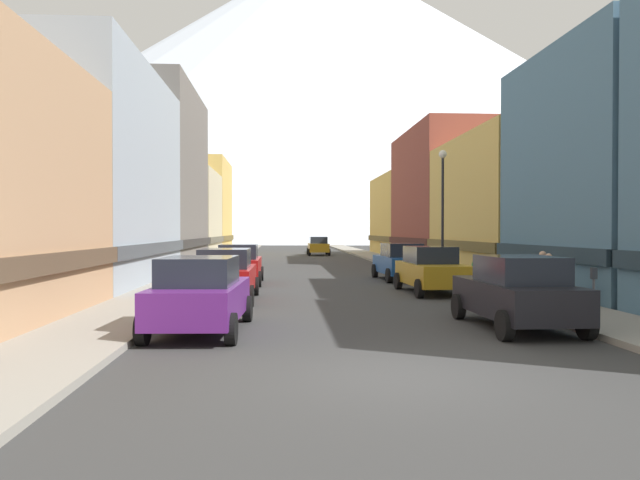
{
  "coord_description": "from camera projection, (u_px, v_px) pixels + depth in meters",
  "views": [
    {
      "loc": [
        -1.91,
        -9.83,
        2.4
      ],
      "look_at": [
        0.59,
        29.76,
        1.76
      ],
      "focal_mm": 34.24,
      "sensor_mm": 36.0,
      "label": 1
    }
  ],
  "objects": [
    {
      "name": "storefront_right_2",
      "position": [
        525.0,
        209.0,
        32.86
      ],
      "size": [
        7.7,
        12.35,
        7.42
      ],
      "color": "#D8B259",
      "rests_on": "ground"
    },
    {
      "name": "car_left_1",
      "position": [
        226.0,
        274.0,
        20.63
      ],
      "size": [
        2.1,
        4.42,
        1.78
      ],
      "color": "#9E1111",
      "rests_on": "ground"
    },
    {
      "name": "sidewalk_left",
      "position": [
        222.0,
        262.0,
        44.5
      ],
      "size": [
        2.5,
        100.0,
        0.15
      ],
      "primitive_type": "cube",
      "color": "gray",
      "rests_on": "ground"
    },
    {
      "name": "storefront_left_2",
      "position": [
        144.0,
        181.0,
        39.78
      ],
      "size": [
        7.11,
        12.75,
        11.56
      ],
      "color": "#66605B",
      "rests_on": "ground"
    },
    {
      "name": "storefront_left_3",
      "position": [
        160.0,
        216.0,
        51.75
      ],
      "size": [
        9.74,
        10.63,
        7.41
      ],
      "color": "beige",
      "rests_on": "ground"
    },
    {
      "name": "sidewalk_right",
      "position": [
        392.0,
        261.0,
        45.28
      ],
      "size": [
        2.5,
        100.0,
        0.15
      ],
      "primitive_type": "cube",
      "color": "gray",
      "rests_on": "ground"
    },
    {
      "name": "potted_plant_0",
      "position": [
        479.0,
        267.0,
        27.55
      ],
      "size": [
        0.64,
        0.64,
        0.99
      ],
      "color": "brown",
      "rests_on": "sidewalk_right"
    },
    {
      "name": "ground_plane",
      "position": [
        398.0,
        377.0,
        9.96
      ],
      "size": [
        400.0,
        400.0,
        0.0
      ],
      "primitive_type": "plane",
      "color": "#363636"
    },
    {
      "name": "trash_bin_right",
      "position": [
        562.0,
        290.0,
        17.97
      ],
      "size": [
        0.59,
        0.59,
        0.98
      ],
      "color": "#4C5156",
      "rests_on": "sidewalk_right"
    },
    {
      "name": "storefront_left_1",
      "position": [
        68.0,
        181.0,
        26.69
      ],
      "size": [
        7.77,
        13.45,
        9.49
      ],
      "color": "#99A5B2",
      "rests_on": "ground"
    },
    {
      "name": "pedestrian_0",
      "position": [
        549.0,
        281.0,
        18.64
      ],
      "size": [
        0.36,
        0.36,
        1.54
      ],
      "color": "navy",
      "rests_on": "sidewalk_right"
    },
    {
      "name": "car_right_0",
      "position": [
        517.0,
        292.0,
        14.8
      ],
      "size": [
        2.11,
        4.42,
        1.78
      ],
      "color": "black",
      "rests_on": "ground"
    },
    {
      "name": "mountain_backdrop",
      "position": [
        325.0,
        92.0,
        269.49
      ],
      "size": [
        349.71,
        349.71,
        127.46
      ],
      "primitive_type": "cone",
      "color": "silver",
      "rests_on": "ground"
    },
    {
      "name": "car_left_2",
      "position": [
        239.0,
        264.0,
        27.16
      ],
      "size": [
        2.07,
        4.41,
        1.78
      ],
      "color": "#9E1111",
      "rests_on": "ground"
    },
    {
      "name": "car_driving_0",
      "position": [
        318.0,
        246.0,
        58.39
      ],
      "size": [
        2.06,
        4.4,
        1.78
      ],
      "color": "#B28419",
      "rests_on": "ground"
    },
    {
      "name": "car_right_2",
      "position": [
        401.0,
        261.0,
        29.28
      ],
      "size": [
        2.23,
        4.48,
        1.78
      ],
      "color": "#19478C",
      "rests_on": "ground"
    },
    {
      "name": "pedestrian_1",
      "position": [
        543.0,
        279.0,
        19.07
      ],
      "size": [
        0.36,
        0.36,
        1.6
      ],
      "color": "#333338",
      "rests_on": "sidewalk_right"
    },
    {
      "name": "storefront_right_3",
      "position": [
        465.0,
        199.0,
        45.92
      ],
      "size": [
        9.12,
        13.58,
        9.88
      ],
      "color": "brown",
      "rests_on": "ground"
    },
    {
      "name": "car_right_1",
      "position": [
        431.0,
        269.0,
        23.26
      ],
      "size": [
        2.2,
        4.46,
        1.78
      ],
      "color": "#B28419",
      "rests_on": "ground"
    },
    {
      "name": "parking_meter_near",
      "position": [
        594.0,
        287.0,
        14.96
      ],
      "size": [
        0.14,
        0.1,
        1.33
      ],
      "color": "#595960",
      "rests_on": "sidewalk_right"
    },
    {
      "name": "storefront_right_4",
      "position": [
        425.0,
        217.0,
        59.04
      ],
      "size": [
        9.32,
        12.66,
        7.62
      ],
      "color": "#D8B259",
      "rests_on": "ground"
    },
    {
      "name": "storefront_left_4",
      "position": [
        189.0,
        209.0,
        62.99
      ],
      "size": [
        8.28,
        11.36,
        9.6
      ],
      "color": "#D8B259",
      "rests_on": "ground"
    },
    {
      "name": "streetlamp_right",
      "position": [
        443.0,
        195.0,
        27.48
      ],
      "size": [
        0.36,
        0.36,
        5.86
      ],
      "color": "black",
      "rests_on": "sidewalk_right"
    },
    {
      "name": "car_left_0",
      "position": [
        201.0,
        294.0,
        14.25
      ],
      "size": [
        2.25,
        4.48,
        1.78
      ],
      "color": "#591E72",
      "rests_on": "ground"
    }
  ]
}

